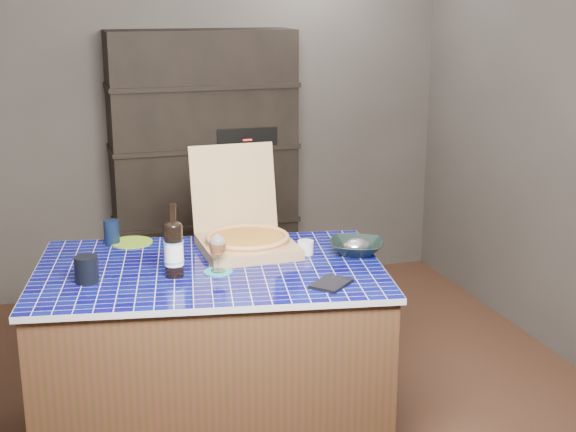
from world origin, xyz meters
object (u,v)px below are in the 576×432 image
object	(u,v)px
pizza_box	(246,237)
wine_glass	(218,246)
kitchen_island	(212,353)
mead_bottle	(174,248)
bowl	(357,247)
dvd_case	(331,284)

from	to	relation	value
pizza_box	wine_glass	bearing A→B (deg)	-126.36
wine_glass	kitchen_island	bearing A→B (deg)	104.83
pizza_box	wine_glass	world-z (taller)	pizza_box
kitchen_island	mead_bottle	size ratio (longest dim) A/B	5.22
wine_glass	bowl	xyz separation A→B (m)	(0.68, 0.07, -0.09)
pizza_box	bowl	bearing A→B (deg)	-24.16
mead_bottle	pizza_box	bearing A→B (deg)	34.65
pizza_box	dvd_case	distance (m)	0.62
bowl	pizza_box	bearing A→B (deg)	156.75
wine_glass	bowl	world-z (taller)	wine_glass
wine_glass	mead_bottle	bearing A→B (deg)	177.44
wine_glass	bowl	bearing A→B (deg)	5.77
kitchen_island	mead_bottle	distance (m)	0.58
kitchen_island	bowl	bearing A→B (deg)	8.83
wine_glass	dvd_case	xyz separation A→B (m)	(0.42, -0.30, -0.11)
mead_bottle	kitchen_island	bearing A→B (deg)	23.42
kitchen_island	wine_glass	distance (m)	0.55
mead_bottle	bowl	bearing A→B (deg)	3.96
kitchen_island	mead_bottle	world-z (taller)	mead_bottle
kitchen_island	mead_bottle	xyz separation A→B (m)	(-0.17, -0.07, 0.55)
mead_bottle	bowl	xyz separation A→B (m)	(0.87, 0.06, -0.10)
dvd_case	bowl	world-z (taller)	bowl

